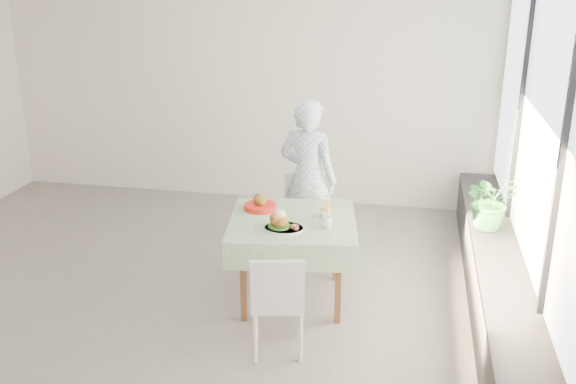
% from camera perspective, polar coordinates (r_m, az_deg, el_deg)
% --- Properties ---
extents(floor, '(6.00, 6.00, 0.00)m').
position_cam_1_polar(floor, '(6.00, -10.02, -8.14)').
color(floor, slate).
rests_on(floor, ground).
extents(wall_back, '(6.00, 0.02, 2.80)m').
position_cam_1_polar(wall_back, '(7.83, -3.97, 9.39)').
color(wall_back, silver).
rests_on(wall_back, ground).
extents(wall_right, '(0.02, 5.00, 2.80)m').
position_cam_1_polar(wall_right, '(5.19, 21.57, 3.07)').
color(wall_right, silver).
rests_on(wall_right, ground).
extents(window_pane, '(0.01, 4.80, 2.18)m').
position_cam_1_polar(window_pane, '(5.13, 21.58, 5.78)').
color(window_pane, '#D1E0F9').
rests_on(window_pane, ground).
extents(window_ledge, '(0.40, 4.80, 0.50)m').
position_cam_1_polar(window_ledge, '(5.57, 18.09, -8.21)').
color(window_ledge, black).
rests_on(window_ledge, ground).
extents(cafe_table, '(1.19, 1.19, 0.74)m').
position_cam_1_polar(cafe_table, '(5.48, 0.41, -5.19)').
color(cafe_table, brown).
rests_on(cafe_table, ground).
extents(chair_far, '(0.51, 0.51, 0.83)m').
position_cam_1_polar(chair_far, '(6.37, 1.72, -3.64)').
color(chair_far, white).
rests_on(chair_far, ground).
extents(chair_near, '(0.46, 0.46, 0.82)m').
position_cam_1_polar(chair_near, '(4.86, -0.95, -11.37)').
color(chair_near, white).
rests_on(chair_near, ground).
extents(diner, '(0.66, 0.51, 1.60)m').
position_cam_1_polar(diner, '(6.20, 1.79, 1.13)').
color(diner, '#85AFD5').
rests_on(diner, ground).
extents(main_dish, '(0.33, 0.33, 0.17)m').
position_cam_1_polar(main_dish, '(5.15, -0.58, -2.77)').
color(main_dish, white).
rests_on(main_dish, cafe_table).
extents(juice_cup_orange, '(0.09, 0.09, 0.24)m').
position_cam_1_polar(juice_cup_orange, '(5.41, 3.35, -1.70)').
color(juice_cup_orange, white).
rests_on(juice_cup_orange, cafe_table).
extents(juice_cup_lemonade, '(0.09, 0.09, 0.26)m').
position_cam_1_polar(juice_cup_lemonade, '(5.19, 3.47, -2.55)').
color(juice_cup_lemonade, white).
rests_on(juice_cup_lemonade, cafe_table).
extents(second_dish, '(0.28, 0.28, 0.14)m').
position_cam_1_polar(second_dish, '(5.59, -2.50, -1.14)').
color(second_dish, red).
rests_on(second_dish, cafe_table).
extents(potted_plant, '(0.59, 0.55, 0.53)m').
position_cam_1_polar(potted_plant, '(6.03, 17.59, -0.71)').
color(potted_plant, '#267230').
rests_on(potted_plant, window_ledge).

